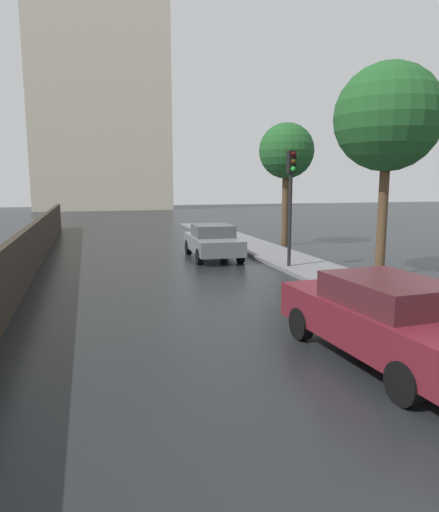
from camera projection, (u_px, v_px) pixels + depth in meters
car_grey_mid_road at (213, 241)px, 18.74m from camera, size 1.98×4.07×1.38m
car_maroon_far_ahead at (385, 318)px, 7.90m from camera, size 2.02×4.48×1.47m
traffic_light at (291, 186)px, 15.90m from camera, size 0.26×0.39×4.01m
street_tree_near at (286, 152)px, 21.94m from camera, size 2.63×2.63×5.88m
street_tree_far at (388, 118)px, 14.28m from camera, size 3.33×3.33×6.74m
distant_tower at (99, 98)px, 53.19m from camera, size 15.04×10.49×31.66m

